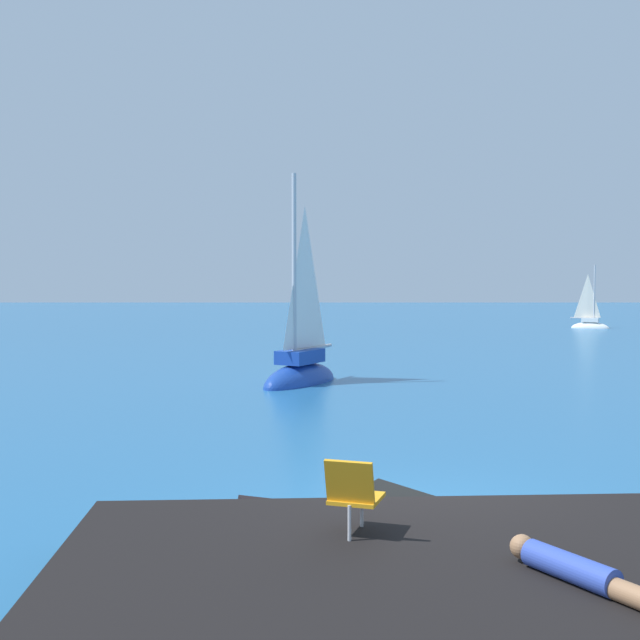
{
  "coord_description": "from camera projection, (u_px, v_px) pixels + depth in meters",
  "views": [
    {
      "loc": [
        -1.29,
        -10.41,
        3.1
      ],
      "look_at": [
        -1.23,
        9.9,
        1.96
      ],
      "focal_mm": 45.78,
      "sensor_mm": 36.0,
      "label": 1
    }
  ],
  "objects": [
    {
      "name": "ground_plane",
      "position": [
        417.0,
        514.0,
        10.57
      ],
      "size": [
        160.0,
        160.0,
        0.0
      ],
      "primitive_type": "plane",
      "color": "#236093"
    },
    {
      "name": "shore_ledge",
      "position": [
        427.0,
        588.0,
        7.41
      ],
      "size": [
        7.1,
        4.6,
        0.51
      ],
      "primitive_type": "cube",
      "rotation": [
        0.0,
        0.0,
        0.05
      ],
      "color": "black",
      "rests_on": "ground"
    },
    {
      "name": "boulder_seaward",
      "position": [
        395.0,
        532.0,
        9.83
      ],
      "size": [
        1.63,
        1.67,
        0.94
      ],
      "primitive_type": "cube",
      "rotation": [
        -0.11,
        -0.11,
        2.48
      ],
      "color": "black",
      "rests_on": "ground"
    },
    {
      "name": "boulder_inland",
      "position": [
        286.0,
        545.0,
        9.35
      ],
      "size": [
        1.49,
        1.56,
        0.92
      ],
      "primitive_type": "cube",
      "rotation": [
        0.2,
        -0.03,
        1.9
      ],
      "color": "black",
      "rests_on": "ground"
    },
    {
      "name": "sailboat_near",
      "position": [
        298.0,
        371.0,
        23.17
      ],
      "size": [
        2.68,
        3.54,
        6.49
      ],
      "rotation": [
        0.0,
        0.0,
        4.2
      ],
      "color": "#193D99",
      "rests_on": "ground"
    },
    {
      "name": "sailboat_far",
      "position": [
        587.0,
        325.0,
        47.01
      ],
      "size": [
        2.22,
        1.58,
        4.03
      ],
      "rotation": [
        0.0,
        0.0,
        5.83
      ],
      "color": "white",
      "rests_on": "ground"
    },
    {
      "name": "person_sunbather",
      "position": [
        580.0,
        573.0,
        6.78
      ],
      "size": [
        1.06,
        1.56,
        0.25
      ],
      "rotation": [
        0.0,
        0.0,
        5.27
      ],
      "color": "#334CB2",
      "rests_on": "shore_ledge"
    },
    {
      "name": "beach_chair",
      "position": [
        351.0,
        492.0,
        8.05
      ],
      "size": [
        0.64,
        0.71,
        0.8
      ],
      "rotation": [
        0.0,
        0.0,
        1.26
      ],
      "color": "orange",
      "rests_on": "shore_ledge"
    }
  ]
}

